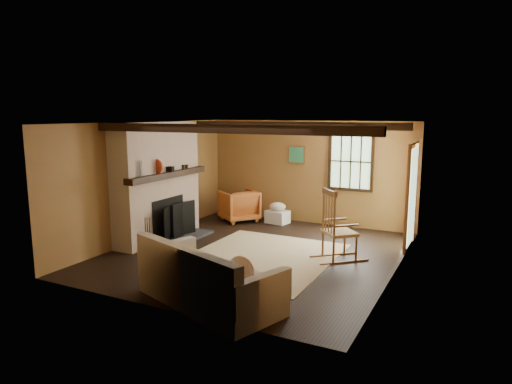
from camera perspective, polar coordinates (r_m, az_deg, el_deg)
The scene contains 10 objects.
ground at distance 8.56m, azimuth -0.04°, elevation -7.63°, with size 5.50×5.50×0.00m, color black.
room_envelope at distance 8.35m, azimuth 2.11°, elevation 3.40°, with size 5.02×5.52×2.44m.
fireplace at distance 9.50m, azimuth -12.11°, elevation 0.73°, with size 1.02×2.30×2.40m.
rug at distance 8.30m, azimuth 0.57°, elevation -8.17°, with size 2.50×3.00×0.01m, color tan.
rocking_chair at distance 8.17m, azimuth 10.12°, elevation -4.72°, with size 1.00×0.98×1.28m.
sofa at distance 6.32m, azimuth -6.22°, elevation -11.19°, with size 2.33×1.59×0.87m.
firewood_pile at distance 11.61m, azimuth -2.54°, elevation -2.42°, with size 0.59×0.11×0.21m.
laundry_basket at distance 10.80m, azimuth 2.70°, elevation -3.12°, with size 0.50×0.38×0.30m, color white.
basket_pillow at distance 10.75m, azimuth 2.71°, elevation -1.83°, with size 0.39×0.31×0.20m, color silver.
armchair at distance 10.98m, azimuth -2.14°, elevation -1.69°, with size 0.80×0.83×0.75m, color #BF6026.
Camera 1 is at (3.69, -7.28, 2.57)m, focal length 32.00 mm.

